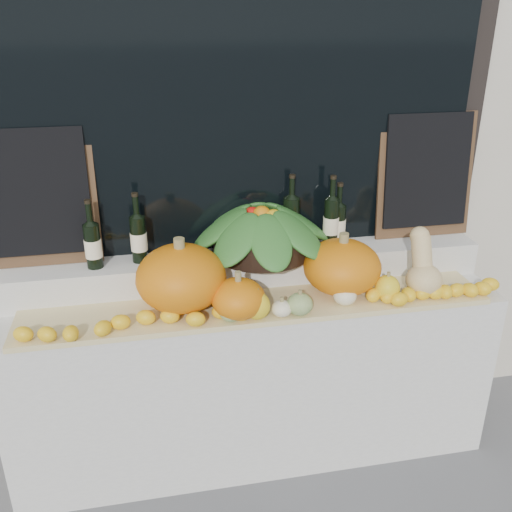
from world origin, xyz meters
TOP-DOWN VIEW (x-y plane):
  - display_sill at (0.00, 1.52)m, footprint 2.30×0.55m
  - rear_tier at (0.00, 1.68)m, footprint 2.30×0.25m
  - straw_bedding at (0.00, 1.40)m, footprint 2.10×0.32m
  - pumpkin_left at (-0.33, 1.44)m, footprint 0.46×0.46m
  - pumpkin_right at (0.40, 1.45)m, footprint 0.46×0.46m
  - pumpkin_center at (-0.10, 1.31)m, footprint 0.28×0.28m
  - butternut_squash at (0.76, 1.37)m, footprint 0.16×0.22m
  - decorative_gourds at (0.19, 1.30)m, footprint 0.83×0.17m
  - lemon_heap at (0.00, 1.29)m, footprint 2.20×0.16m
  - produce_bowl at (0.07, 1.66)m, footprint 0.71×0.71m
  - wine_bottle_far_left at (-0.70, 1.65)m, footprint 0.08×0.08m
  - wine_bottle_near_left at (-0.50, 1.68)m, footprint 0.08×0.08m
  - wine_bottle_tall at (0.23, 1.71)m, footprint 0.08×0.08m
  - wine_bottle_near_right at (0.41, 1.67)m, footprint 0.08×0.08m
  - wine_bottle_far_right at (0.46, 1.69)m, footprint 0.08×0.08m
  - chalkboard_left at (-0.92, 1.74)m, footprint 0.50×0.09m
  - chalkboard_right at (0.92, 1.74)m, footprint 0.50×0.09m

SIDE VIEW (x-z plane):
  - display_sill at x=0.00m, z-range 0.00..0.88m
  - straw_bedding at x=0.00m, z-range 0.88..0.90m
  - lemon_heap at x=0.00m, z-range 0.91..0.97m
  - decorative_gourds at x=0.19m, z-range 0.88..1.03m
  - rear_tier at x=0.00m, z-range 0.88..1.04m
  - pumpkin_center at x=-0.10m, z-range 0.91..1.08m
  - butternut_squash at x=0.76m, z-range 0.87..1.17m
  - pumpkin_right at x=0.40m, z-range 0.91..1.15m
  - pumpkin_left at x=-0.33m, z-range 0.91..1.19m
  - wine_bottle_far_right at x=0.46m, z-range 0.99..1.31m
  - wine_bottle_far_left at x=-0.70m, z-range 0.99..1.31m
  - wine_bottle_near_left at x=-0.50m, z-range 0.99..1.32m
  - produce_bowl at x=0.07m, z-range 1.04..1.28m
  - wine_bottle_tall at x=0.23m, z-range 0.99..1.35m
  - wine_bottle_near_right at x=0.41m, z-range 0.99..1.35m
  - chalkboard_left at x=-0.92m, z-range 1.05..1.67m
  - chalkboard_right at x=0.92m, z-range 1.05..1.67m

